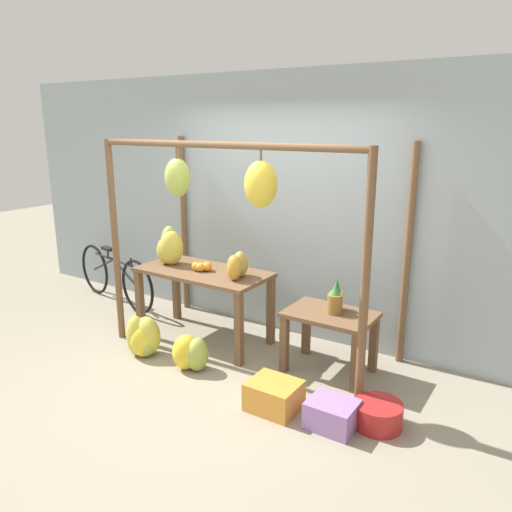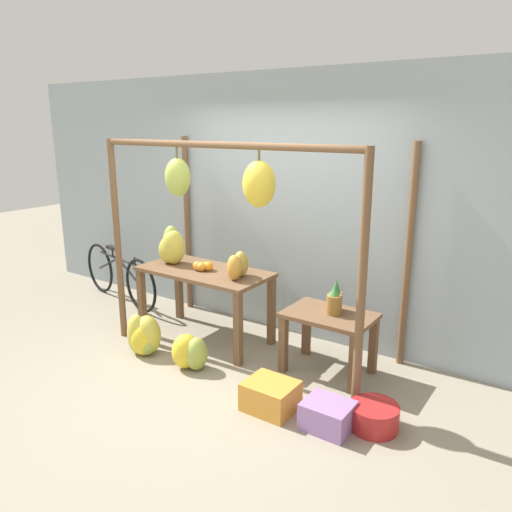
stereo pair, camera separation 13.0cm
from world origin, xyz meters
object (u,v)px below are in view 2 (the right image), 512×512
at_px(banana_pile_ground_left, 144,337).
at_px(fruit_crate_purple, 328,415).
at_px(fruit_crate_white, 271,396).
at_px(parked_bicycle, 119,275).
at_px(papaya_pile, 238,265).
at_px(pineapple_cluster, 335,300).
at_px(banana_pile_ground_right, 190,352).
at_px(blue_bucket, 374,416).
at_px(orange_pile, 203,266).
at_px(banana_pile_on_table, 172,247).

relative_size(banana_pile_ground_left, fruit_crate_purple, 1.15).
height_order(fruit_crate_white, parked_bicycle, parked_bicycle).
bearing_deg(parked_bicycle, fruit_crate_white, -18.92).
bearing_deg(parked_bicycle, papaya_pile, -7.46).
bearing_deg(pineapple_cluster, papaya_pile, -172.40).
distance_m(banana_pile_ground_right, blue_bucket, 1.81).
bearing_deg(parked_bicycle, banana_pile_ground_left, -32.70).
xyz_separation_m(orange_pile, blue_bucket, (2.11, -0.51, -0.73)).
relative_size(banana_pile_ground_left, papaya_pile, 1.19).
relative_size(banana_pile_ground_left, fruit_crate_white, 1.03).
xyz_separation_m(banana_pile_on_table, blue_bucket, (2.57, -0.52, -0.87)).
height_order(pineapple_cluster, fruit_crate_purple, pineapple_cluster).
relative_size(orange_pile, blue_bucket, 0.54).
xyz_separation_m(banana_pile_on_table, orange_pile, (0.46, -0.01, -0.14)).
distance_m(pineapple_cluster, papaya_pile, 1.02).
bearing_deg(papaya_pile, blue_bucket, -17.37).
bearing_deg(pineapple_cluster, banana_pile_ground_right, -147.25).
bearing_deg(orange_pile, blue_bucket, -13.56).
xyz_separation_m(banana_pile_on_table, pineapple_cluster, (1.90, 0.13, -0.26)).
height_order(banana_pile_ground_left, fruit_crate_purple, banana_pile_ground_left).
height_order(orange_pile, fruit_crate_white, orange_pile).
xyz_separation_m(pineapple_cluster, blue_bucket, (0.67, -0.66, -0.61)).
distance_m(pineapple_cluster, fruit_crate_purple, 1.12).
distance_m(banana_pile_ground_right, parked_bicycle, 2.19).
bearing_deg(fruit_crate_white, pineapple_cluster, 82.12).
bearing_deg(parked_bicycle, banana_pile_ground_right, -23.69).
xyz_separation_m(blue_bucket, parked_bicycle, (-3.81, 0.80, 0.26)).
relative_size(pineapple_cluster, fruit_crate_purple, 0.82).
relative_size(parked_bicycle, fruit_crate_purple, 4.69).
xyz_separation_m(banana_pile_ground_right, fruit_crate_white, (1.01, -0.16, -0.05)).
bearing_deg(banana_pile_ground_left, fruit_crate_purple, -2.63).
distance_m(fruit_crate_white, papaya_pile, 1.40).
xyz_separation_m(banana_pile_ground_left, banana_pile_ground_right, (0.58, 0.03, -0.02)).
bearing_deg(banana_pile_on_table, banana_pile_ground_left, -74.35).
height_order(orange_pile, blue_bucket, orange_pile).
relative_size(fruit_crate_white, blue_bucket, 1.07).
relative_size(pineapple_cluster, banana_pile_ground_right, 0.84).
distance_m(parked_bicycle, papaya_pile, 2.23).
bearing_deg(banana_pile_on_table, papaya_pile, -0.01).
distance_m(orange_pile, parked_bicycle, 1.78).
height_order(banana_pile_ground_left, blue_bucket, banana_pile_ground_left).
relative_size(orange_pile, banana_pile_ground_right, 0.57).
bearing_deg(banana_pile_on_table, fruit_crate_white, -23.00).
bearing_deg(fruit_crate_white, fruit_crate_purple, 3.11).
relative_size(blue_bucket, papaya_pile, 1.07).
xyz_separation_m(banana_pile_ground_left, papaya_pile, (0.73, 0.63, 0.72)).
bearing_deg(banana_pile_on_table, pineapple_cluster, 4.00).
bearing_deg(blue_bucket, banana_pile_on_table, 168.51).
bearing_deg(blue_bucket, pineapple_cluster, 135.84).
bearing_deg(banana_pile_on_table, blue_bucket, -11.49).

